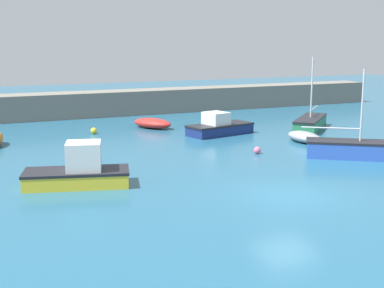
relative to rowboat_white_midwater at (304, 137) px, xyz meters
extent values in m
cube|color=#235B7A|center=(-7.65, -9.29, -0.43)|extent=(120.00, 120.00, 0.20)
cube|color=slate|center=(-7.65, 16.94, 0.68)|extent=(52.50, 2.77, 2.02)
ellipsoid|color=gray|center=(0.00, 0.00, 0.00)|extent=(1.43, 2.85, 0.66)
cube|color=#287A4C|center=(3.33, 3.83, 0.04)|extent=(4.80, 4.63, 0.74)
cube|color=black|center=(3.33, 3.83, 0.47)|extent=(4.90, 4.72, 0.12)
cylinder|color=silver|center=(3.33, 3.83, 2.59)|extent=(0.11, 0.11, 4.36)
cylinder|color=silver|center=(4.35, 4.79, 1.03)|extent=(2.10, 1.98, 0.09)
cube|color=navy|center=(-3.48, 4.61, -0.03)|extent=(4.74, 2.72, 0.60)
cube|color=black|center=(-3.48, 4.61, 0.33)|extent=(4.83, 2.78, 0.12)
cube|color=silver|center=(-3.81, 4.54, 0.74)|extent=(1.63, 1.79, 0.94)
cube|color=yellow|center=(-15.09, -4.26, -0.04)|extent=(4.74, 2.97, 0.58)
cube|color=black|center=(-15.09, -4.26, 0.32)|extent=(4.83, 3.03, 0.12)
cube|color=silver|center=(-14.77, -4.35, 0.92)|extent=(1.81, 1.82, 1.34)
cube|color=#2D56B7|center=(-0.10, -5.02, 0.08)|extent=(5.33, 4.47, 0.81)
cube|color=black|center=(-0.10, -5.02, 0.54)|extent=(5.43, 4.56, 0.12)
cylinder|color=silver|center=(-0.10, -5.02, 2.45)|extent=(0.10, 0.10, 3.93)
cylinder|color=silver|center=(-1.34, -4.11, 1.25)|extent=(2.54, 1.89, 0.08)
ellipsoid|color=red|center=(-6.67, 8.98, 0.03)|extent=(2.86, 3.52, 0.72)
sphere|color=red|center=(-13.26, 3.16, -0.06)|extent=(0.54, 0.54, 0.54)
sphere|color=yellow|center=(-11.12, 8.35, -0.12)|extent=(0.42, 0.42, 0.42)
sphere|color=#EA668C|center=(-4.47, -1.77, -0.13)|extent=(0.40, 0.40, 0.40)
camera|label=1|loc=(-19.87, -26.69, 5.86)|focal=50.00mm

